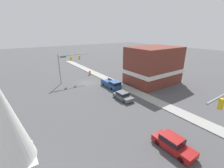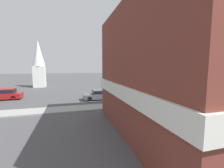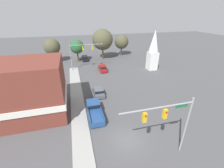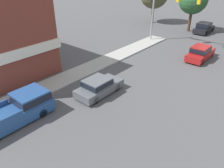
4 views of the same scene
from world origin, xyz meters
The scene contains 6 objects.
far_signal_assembly centered at (-3.27, 28.30, 5.45)m, with size 9.10×0.49×7.40m.
car_lead centered at (-1.46, 12.58, 0.75)m, with size 1.86×4.28×1.43m.
car_distant centered at (-1.71, 37.00, 0.84)m, with size 1.93×4.44×1.62m.
car_oncoming centered at (2.07, 25.65, 0.82)m, with size 1.80×4.65×1.60m.
pickup_truck_parked centered at (-3.25, 6.45, 0.89)m, with size 2.11×5.62×1.79m.
backdrop_tree_left_mid centered at (-3.95, 36.44, 4.86)m, with size 4.39×4.39×7.08m.
Camera 4 is at (9.64, 1.31, 9.62)m, focal length 35.00 mm.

